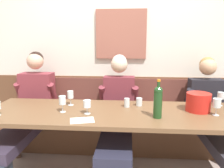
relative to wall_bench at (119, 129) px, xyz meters
The scene contains 17 objects.
room_wall_back 1.15m from the wall_bench, 89.97° to the left, with size 6.80×0.12×2.80m.
wood_wainscot_panel 0.29m from the wall_bench, 90.00° to the left, with size 6.80×0.03×0.96m, color brown.
wall_bench is the anchor object (origin of this frame).
dining_table 0.78m from the wall_bench, 90.00° to the right, with size 2.64×0.82×0.75m.
person_center_left_seat 1.19m from the wall_bench, 162.33° to the right, with size 0.52×1.25×1.31m.
person_right_seat 0.50m from the wall_bench, 90.38° to the right, with size 0.50×1.25×1.27m.
person_center_right_seat 1.19m from the wall_bench, 19.22° to the right, with size 0.51×1.25×1.25m.
ice_bucket 1.16m from the wall_bench, 36.06° to the right, with size 0.24×0.24×0.18m, color red.
wine_bottle_clear_water 1.11m from the wall_bench, 64.88° to the right, with size 0.08×0.08×0.36m.
wine_glass_center_front 1.32m from the wall_bench, 37.11° to the right, with size 0.07×0.07×0.16m.
wine_glass_center_rear 1.32m from the wall_bench, 19.19° to the right, with size 0.07×0.07×0.15m.
wine_glass_left_end 0.99m from the wall_bench, 109.45° to the right, with size 0.07×0.07×0.14m.
wine_glass_near_bucket 0.92m from the wall_bench, 135.45° to the right, with size 0.07×0.07×0.16m.
wine_glass_mid_left 1.08m from the wall_bench, 125.35° to the right, with size 0.07×0.07×0.16m.
water_tumbler_left 0.73m from the wall_bench, 62.50° to the right, with size 0.07×0.07×0.09m, color silver.
water_tumbler_center 0.74m from the wall_bench, 78.40° to the right, with size 0.06×0.06×0.10m, color silver.
tasting_sheet_left_guest 1.10m from the wall_bench, 106.66° to the right, with size 0.21×0.15×0.00m, color white.
Camera 1 is at (0.12, -1.93, 1.44)m, focal length 34.98 mm.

